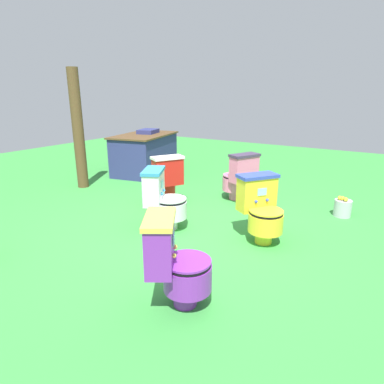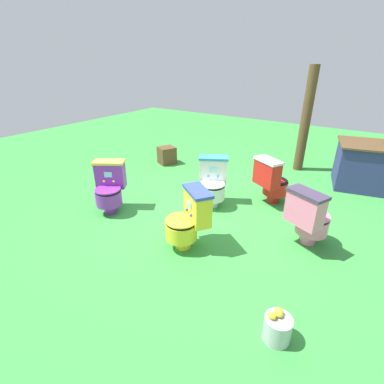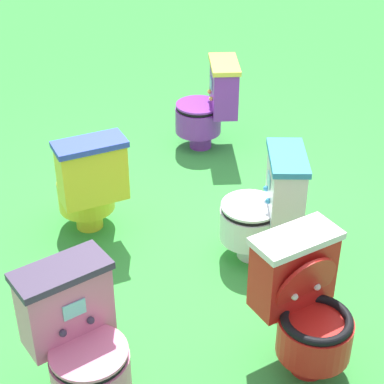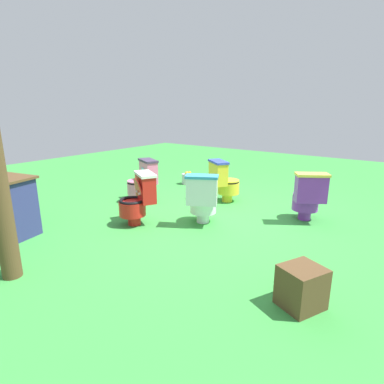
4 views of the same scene
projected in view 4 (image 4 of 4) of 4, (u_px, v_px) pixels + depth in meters
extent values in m
plane|color=green|center=(212.00, 218.00, 4.71)|extent=(14.00, 14.00, 0.00)
cylinder|color=white|center=(203.00, 217.00, 4.52)|extent=(0.24, 0.24, 0.14)
cylinder|color=white|center=(203.00, 206.00, 4.49)|extent=(0.50, 0.50, 0.20)
torus|color=black|center=(203.00, 198.00, 4.46)|extent=(0.48, 0.48, 0.04)
cylinder|color=#338CBF|center=(203.00, 202.00, 4.48)|extent=(0.33, 0.33, 0.01)
cube|color=white|center=(202.00, 191.00, 4.23)|extent=(0.45, 0.36, 0.37)
cube|color=#338CBF|center=(202.00, 177.00, 4.18)|extent=(0.48, 0.39, 0.04)
cube|color=#8CE0E5|center=(203.00, 186.00, 4.31)|extent=(0.10, 0.06, 0.08)
cylinder|color=white|center=(203.00, 197.00, 4.46)|extent=(0.49, 0.49, 0.02)
sphere|color=#338CBF|center=(198.00, 193.00, 4.35)|extent=(0.04, 0.04, 0.04)
sphere|color=#338CBF|center=(208.00, 193.00, 4.34)|extent=(0.04, 0.04, 0.04)
cylinder|color=pink|center=(140.00, 198.00, 5.48)|extent=(0.24, 0.24, 0.14)
cylinder|color=pink|center=(138.00, 188.00, 5.42)|extent=(0.49, 0.49, 0.20)
torus|color=black|center=(138.00, 182.00, 5.39)|extent=(0.47, 0.47, 0.04)
cylinder|color=#3F334C|center=(138.00, 185.00, 5.41)|extent=(0.32, 0.32, 0.01)
cube|color=pink|center=(148.00, 172.00, 5.44)|extent=(0.45, 0.35, 0.37)
cube|color=#3F334C|center=(148.00, 161.00, 5.39)|extent=(0.48, 0.38, 0.04)
cube|color=#8CE0E5|center=(143.00, 170.00, 5.38)|extent=(0.10, 0.05, 0.08)
cylinder|color=pink|center=(138.00, 181.00, 5.39)|extent=(0.48, 0.48, 0.02)
sphere|color=#3F334C|center=(144.00, 176.00, 5.35)|extent=(0.04, 0.04, 0.04)
sphere|color=#3F334C|center=(141.00, 175.00, 5.47)|extent=(0.04, 0.04, 0.04)
cylinder|color=purple|center=(304.00, 215.00, 4.63)|extent=(0.25, 0.25, 0.14)
cylinder|color=purple|center=(305.00, 203.00, 4.60)|extent=(0.51, 0.51, 0.20)
torus|color=black|center=(306.00, 196.00, 4.57)|extent=(0.49, 0.49, 0.04)
cylinder|color=#EACC4C|center=(305.00, 199.00, 4.59)|extent=(0.33, 0.33, 0.01)
cube|color=purple|center=(311.00, 189.00, 4.34)|extent=(0.45, 0.38, 0.37)
cube|color=#EACC4C|center=(312.00, 175.00, 4.29)|extent=(0.48, 0.41, 0.04)
cube|color=#8CE0E5|center=(309.00, 184.00, 4.43)|extent=(0.10, 0.07, 0.08)
cylinder|color=purple|center=(306.00, 194.00, 4.57)|extent=(0.50, 0.50, 0.02)
sphere|color=#EACC4C|center=(303.00, 191.00, 4.46)|extent=(0.04, 0.04, 0.04)
sphere|color=#EACC4C|center=(313.00, 191.00, 4.45)|extent=(0.04, 0.04, 0.04)
cylinder|color=red|center=(134.00, 220.00, 4.43)|extent=(0.25, 0.25, 0.14)
cylinder|color=red|center=(132.00, 208.00, 4.37)|extent=(0.51, 0.51, 0.20)
torus|color=black|center=(132.00, 201.00, 4.35)|extent=(0.48, 0.48, 0.04)
cylinder|color=white|center=(132.00, 204.00, 4.36)|extent=(0.33, 0.33, 0.01)
cube|color=red|center=(146.00, 188.00, 4.38)|extent=(0.45, 0.37, 0.37)
cube|color=white|center=(145.00, 174.00, 4.33)|extent=(0.48, 0.40, 0.04)
cube|color=#8CE0E5|center=(138.00, 186.00, 4.33)|extent=(0.10, 0.06, 0.08)
cylinder|color=red|center=(139.00, 190.00, 4.35)|extent=(0.35, 0.25, 0.35)
sphere|color=white|center=(140.00, 194.00, 4.29)|extent=(0.04, 0.04, 0.04)
sphere|color=white|center=(137.00, 191.00, 4.42)|extent=(0.04, 0.04, 0.04)
cylinder|color=yellow|center=(227.00, 197.00, 5.50)|extent=(0.25, 0.25, 0.14)
cylinder|color=yellow|center=(228.00, 188.00, 5.46)|extent=(0.52, 0.52, 0.20)
torus|color=black|center=(229.00, 182.00, 5.43)|extent=(0.49, 0.49, 0.04)
cylinder|color=#3347B2|center=(229.00, 184.00, 5.44)|extent=(0.33, 0.33, 0.01)
cube|color=yellow|center=(218.00, 174.00, 5.33)|extent=(0.44, 0.39, 0.37)
cube|color=#3347B2|center=(218.00, 162.00, 5.28)|extent=(0.48, 0.43, 0.04)
cube|color=#8CE0E5|center=(224.00, 170.00, 5.35)|extent=(0.09, 0.07, 0.08)
cylinder|color=yellow|center=(229.00, 180.00, 5.42)|extent=(0.50, 0.50, 0.02)
sphere|color=#3347B2|center=(222.00, 175.00, 5.44)|extent=(0.04, 0.04, 0.04)
sphere|color=#3347B2|center=(225.00, 177.00, 5.31)|extent=(0.04, 0.04, 0.04)
cube|color=brown|center=(302.00, 287.00, 2.59)|extent=(0.41, 0.43, 0.35)
cylinder|color=#B7B7BF|center=(187.00, 179.00, 6.70)|extent=(0.22, 0.22, 0.22)
ellipsoid|color=yellow|center=(187.00, 173.00, 6.64)|extent=(0.07, 0.05, 0.05)
ellipsoid|color=yellow|center=(186.00, 173.00, 6.61)|extent=(0.07, 0.05, 0.05)
ellipsoid|color=yellow|center=(190.00, 173.00, 6.66)|extent=(0.07, 0.05, 0.05)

